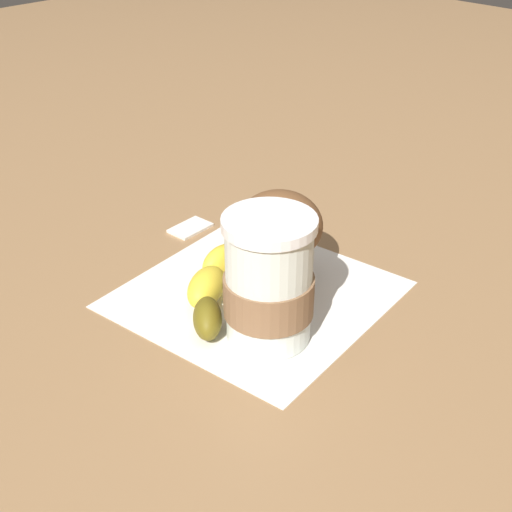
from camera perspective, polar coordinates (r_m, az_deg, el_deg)
name	(u,v)px	position (r m, az deg, el deg)	size (l,w,h in m)	color
ground_plane	(256,295)	(0.75, 0.00, -3.12)	(3.00, 3.00, 0.00)	#936D47
paper_napkin	(256,294)	(0.75, 0.00, -3.08)	(0.25, 0.25, 0.00)	white
coffee_cup	(269,283)	(0.66, 1.03, -2.18)	(0.09, 0.09, 0.13)	silver
muffin	(279,236)	(0.74, 1.87, 1.63)	(0.09, 0.09, 0.10)	white
banana	(212,287)	(0.73, -3.56, -2.51)	(0.12, 0.14, 0.04)	yellow
sugar_packet	(190,227)	(0.88, -5.28, 2.35)	(0.05, 0.03, 0.01)	white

